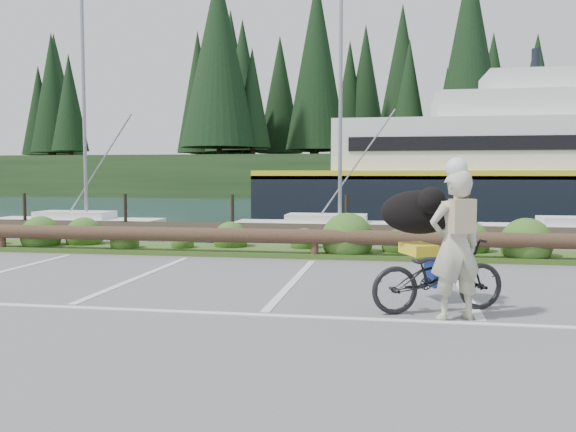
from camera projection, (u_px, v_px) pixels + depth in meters
name	position (u px, v px, depth m)	size (l,w,h in m)	color
ground	(269.00, 308.00, 7.83)	(72.00, 72.00, 0.00)	#5D5C5F
harbor_backdrop	(385.00, 186.00, 84.84)	(170.00, 160.00, 30.00)	#192F3D
vegetation_strip	(319.00, 252.00, 13.03)	(34.00, 1.60, 0.10)	#3D5B21
log_rail	(314.00, 259.00, 12.35)	(32.00, 0.30, 0.60)	#443021
bicycle	(438.00, 275.00, 7.60)	(0.61, 1.76, 0.92)	black
cyclist	(455.00, 245.00, 7.17)	(0.65, 0.42, 1.77)	beige
dog	(419.00, 212.00, 8.09)	(1.01, 0.49, 0.58)	black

